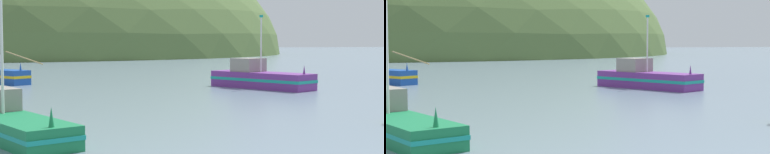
{
  "view_description": "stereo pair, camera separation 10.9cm",
  "coord_description": "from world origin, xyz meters",
  "views": [
    {
      "loc": [
        -11.94,
        -12.86,
        3.84
      ],
      "look_at": [
        -2.42,
        23.36,
        1.4
      ],
      "focal_mm": 51.81,
      "sensor_mm": 36.0,
      "label": 1
    },
    {
      "loc": [
        -11.84,
        -12.89,
        3.84
      ],
      "look_at": [
        -2.42,
        23.36,
        1.4
      ],
      "focal_mm": 51.81,
      "sensor_mm": 36.0,
      "label": 2
    }
  ],
  "objects": [
    {
      "name": "fishing_boat_green",
      "position": [
        -13.8,
        10.84,
        0.61
      ],
      "size": [
        6.11,
        10.17,
        5.68
      ],
      "rotation": [
        0.0,
        0.0,
        5.13
      ],
      "color": "#197A47",
      "rests_on": "ground"
    },
    {
      "name": "fishing_boat_purple",
      "position": [
        4.88,
        29.34,
        0.82
      ],
      "size": [
        6.67,
        9.18,
        5.95
      ],
      "rotation": [
        0.0,
        0.0,
        5.22
      ],
      "color": "#6B2D84",
      "rests_on": "ground"
    }
  ]
}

